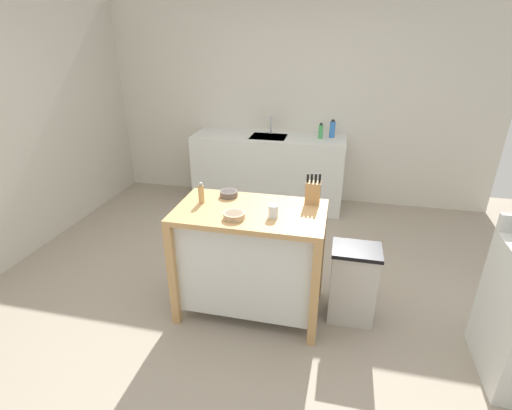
{
  "coord_description": "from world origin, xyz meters",
  "views": [
    {
      "loc": [
        0.58,
        -2.44,
        2.06
      ],
      "look_at": [
        -0.02,
        0.2,
        0.84
      ],
      "focal_mm": 26.53,
      "sensor_mm": 36.0,
      "label": 1
    }
  ],
  "objects_px": {
    "bowl_ceramic_wide": "(234,215)",
    "bottle_spray_cleaner": "(321,131)",
    "bowl_ceramic_small": "(229,194)",
    "drinking_cup": "(273,211)",
    "trash_bin": "(353,284)",
    "bottle_dish_soap": "(332,129)",
    "knife_block": "(313,192)",
    "kitchen_island": "(250,256)",
    "sink_faucet": "(271,125)",
    "pepper_grinder": "(201,193)"
  },
  "relations": [
    {
      "from": "bottle_dish_soap",
      "to": "knife_block",
      "type": "bearing_deg",
      "value": -91.75
    },
    {
      "from": "bowl_ceramic_small",
      "to": "bottle_dish_soap",
      "type": "bearing_deg",
      "value": 70.6
    },
    {
      "from": "bottle_spray_cleaner",
      "to": "kitchen_island",
      "type": "bearing_deg",
      "value": -99.51
    },
    {
      "from": "trash_bin",
      "to": "bottle_dish_soap",
      "type": "distance_m",
      "value": 2.3
    },
    {
      "from": "pepper_grinder",
      "to": "drinking_cup",
      "type": "bearing_deg",
      "value": -12.69
    },
    {
      "from": "bowl_ceramic_wide",
      "to": "bottle_spray_cleaner",
      "type": "height_order",
      "value": "bottle_spray_cleaner"
    },
    {
      "from": "drinking_cup",
      "to": "trash_bin",
      "type": "relative_size",
      "value": 0.15
    },
    {
      "from": "pepper_grinder",
      "to": "kitchen_island",
      "type": "bearing_deg",
      "value": -6.6
    },
    {
      "from": "bowl_ceramic_wide",
      "to": "bottle_dish_soap",
      "type": "distance_m",
      "value": 2.47
    },
    {
      "from": "knife_block",
      "to": "pepper_grinder",
      "type": "distance_m",
      "value": 0.84
    },
    {
      "from": "kitchen_island",
      "to": "bowl_ceramic_small",
      "type": "xyz_separation_m",
      "value": [
        -0.22,
        0.21,
        0.42
      ]
    },
    {
      "from": "knife_block",
      "to": "drinking_cup",
      "type": "height_order",
      "value": "knife_block"
    },
    {
      "from": "bowl_ceramic_wide",
      "to": "bottle_dish_soap",
      "type": "relative_size",
      "value": 0.69
    },
    {
      "from": "knife_block",
      "to": "pepper_grinder",
      "type": "relative_size",
      "value": 1.44
    },
    {
      "from": "bowl_ceramic_small",
      "to": "bottle_spray_cleaner",
      "type": "distance_m",
      "value": 2.04
    },
    {
      "from": "drinking_cup",
      "to": "pepper_grinder",
      "type": "relative_size",
      "value": 0.55
    },
    {
      "from": "bowl_ceramic_wide",
      "to": "pepper_grinder",
      "type": "xyz_separation_m",
      "value": [
        -0.32,
        0.21,
        0.05
      ]
    },
    {
      "from": "bowl_ceramic_wide",
      "to": "trash_bin",
      "type": "relative_size",
      "value": 0.24
    },
    {
      "from": "bottle_dish_soap",
      "to": "sink_faucet",
      "type": "bearing_deg",
      "value": 177.6
    },
    {
      "from": "bottle_dish_soap",
      "to": "bottle_spray_cleaner",
      "type": "distance_m",
      "value": 0.16
    },
    {
      "from": "bowl_ceramic_small",
      "to": "bottle_spray_cleaner",
      "type": "bearing_deg",
      "value": 73.38
    },
    {
      "from": "pepper_grinder",
      "to": "sink_faucet",
      "type": "xyz_separation_m",
      "value": [
        0.12,
        2.23,
        0.05
      ]
    },
    {
      "from": "kitchen_island",
      "to": "trash_bin",
      "type": "relative_size",
      "value": 1.76
    },
    {
      "from": "pepper_grinder",
      "to": "bottle_spray_cleaner",
      "type": "distance_m",
      "value": 2.24
    },
    {
      "from": "knife_block",
      "to": "bottle_dish_soap",
      "type": "xyz_separation_m",
      "value": [
        0.06,
        2.02,
        0.03
      ]
    },
    {
      "from": "pepper_grinder",
      "to": "bottle_spray_cleaner",
      "type": "height_order",
      "value": "bottle_spray_cleaner"
    },
    {
      "from": "bowl_ceramic_wide",
      "to": "bottle_spray_cleaner",
      "type": "relative_size",
      "value": 0.8
    },
    {
      "from": "trash_bin",
      "to": "bottle_dish_soap",
      "type": "relative_size",
      "value": 2.89
    },
    {
      "from": "drinking_cup",
      "to": "bottle_dish_soap",
      "type": "xyz_separation_m",
      "value": [
        0.31,
        2.33,
        0.07
      ]
    },
    {
      "from": "bowl_ceramic_small",
      "to": "sink_faucet",
      "type": "height_order",
      "value": "sink_faucet"
    },
    {
      "from": "bowl_ceramic_wide",
      "to": "trash_bin",
      "type": "height_order",
      "value": "bowl_ceramic_wide"
    },
    {
      "from": "drinking_cup",
      "to": "bottle_dish_soap",
      "type": "bearing_deg",
      "value": 82.47
    },
    {
      "from": "kitchen_island",
      "to": "bottle_spray_cleaner",
      "type": "xyz_separation_m",
      "value": [
        0.36,
        2.16,
        0.49
      ]
    },
    {
      "from": "kitchen_island",
      "to": "bowl_ceramic_wide",
      "type": "relative_size",
      "value": 7.34
    },
    {
      "from": "knife_block",
      "to": "bottle_dish_soap",
      "type": "relative_size",
      "value": 1.11
    },
    {
      "from": "bowl_ceramic_wide",
      "to": "bottle_spray_cleaner",
      "type": "bearing_deg",
      "value": 79.38
    },
    {
      "from": "bowl_ceramic_small",
      "to": "drinking_cup",
      "type": "bearing_deg",
      "value": -35.33
    },
    {
      "from": "kitchen_island",
      "to": "sink_faucet",
      "type": "bearing_deg",
      "value": 96.85
    },
    {
      "from": "bowl_ceramic_small",
      "to": "bottle_dish_soap",
      "type": "distance_m",
      "value": 2.16
    },
    {
      "from": "trash_bin",
      "to": "sink_faucet",
      "type": "xyz_separation_m",
      "value": [
        -1.07,
        2.21,
        0.7
      ]
    },
    {
      "from": "trash_bin",
      "to": "bottle_dish_soap",
      "type": "xyz_separation_m",
      "value": [
        -0.3,
        2.17,
        0.69
      ]
    },
    {
      "from": "knife_block",
      "to": "drinking_cup",
      "type": "bearing_deg",
      "value": -129.0
    },
    {
      "from": "knife_block",
      "to": "pepper_grinder",
      "type": "xyz_separation_m",
      "value": [
        -0.82,
        -0.17,
        -0.01
      ]
    },
    {
      "from": "sink_faucet",
      "to": "bottle_spray_cleaner",
      "type": "distance_m",
      "value": 0.65
    },
    {
      "from": "bowl_ceramic_wide",
      "to": "knife_block",
      "type": "bearing_deg",
      "value": 37.04
    },
    {
      "from": "kitchen_island",
      "to": "drinking_cup",
      "type": "height_order",
      "value": "drinking_cup"
    },
    {
      "from": "sink_faucet",
      "to": "knife_block",
      "type": "bearing_deg",
      "value": -71.01
    },
    {
      "from": "bottle_dish_soap",
      "to": "bottle_spray_cleaner",
      "type": "xyz_separation_m",
      "value": [
        -0.13,
        -0.08,
        -0.01
      ]
    },
    {
      "from": "trash_bin",
      "to": "bottle_spray_cleaner",
      "type": "distance_m",
      "value": 2.24
    },
    {
      "from": "bowl_ceramic_small",
      "to": "drinking_cup",
      "type": "height_order",
      "value": "drinking_cup"
    }
  ]
}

